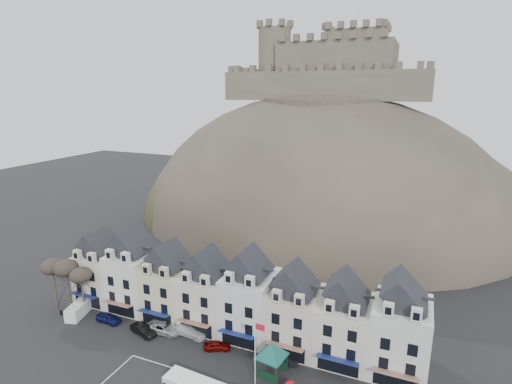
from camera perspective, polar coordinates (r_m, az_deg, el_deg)
townhouse_terrace at (r=60.52m, az=-3.73°, el=-14.53°), size 54.40×9.35×11.80m
castle_hill at (r=108.42m, az=9.44°, el=-4.34°), size 100.00×76.00×68.00m
castle at (r=109.95m, az=10.83°, el=17.08°), size 50.20×22.20×22.00m
tree_left_far at (r=73.02m, az=-27.10°, el=-9.53°), size 3.61×3.61×8.24m
tree_left_mid at (r=70.74m, az=-25.52°, el=-9.80°), size 3.78×3.78×8.64m
tree_left_near at (r=68.92m, az=-23.76°, el=-10.87°), size 3.43×3.43×7.84m
bus_shelter at (r=53.01m, az=2.27°, el=-21.64°), size 6.73×6.73×4.32m
flagpole at (r=50.06m, az=-0.02°, el=-21.64°), size 1.29×0.16×8.90m
white_van at (r=71.00m, az=-24.09°, el=-15.14°), size 3.06×4.83×2.04m
car_navy at (r=67.80m, az=-20.32°, el=-16.53°), size 4.18×1.79×1.41m
car_black at (r=63.45m, az=-15.82°, el=-18.41°), size 4.67×2.63×1.46m
car_silver at (r=63.15m, az=-13.03°, el=-18.37°), size 5.44×2.86×1.49m
car_white at (r=61.86m, az=-9.38°, el=-18.91°), size 5.46×2.61×1.54m
car_maroon at (r=58.67m, az=-5.57°, el=-21.00°), size 3.93×2.81×1.24m
car_charcoal at (r=56.28m, az=3.87°, el=-22.64°), size 4.23×2.10×1.33m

